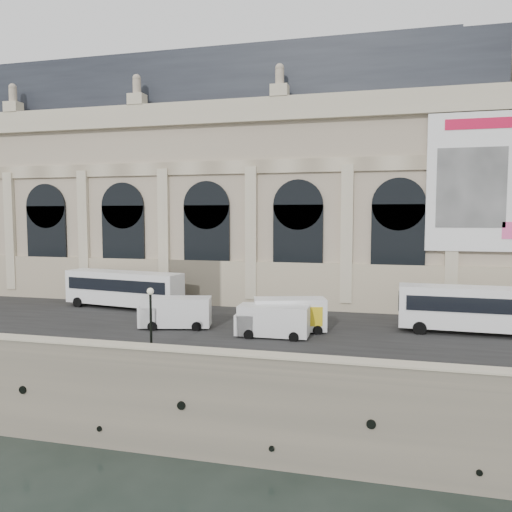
{
  "coord_description": "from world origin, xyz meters",
  "views": [
    {
      "loc": [
        14.32,
        -29.32,
        15.87
      ],
      "look_at": [
        1.48,
        22.0,
        11.58
      ],
      "focal_mm": 35.0,
      "sensor_mm": 36.0,
      "label": 1
    }
  ],
  "objects": [
    {
      "name": "ground",
      "position": [
        0.0,
        0.0,
        0.0
      ],
      "size": [
        260.0,
        260.0,
        0.0
      ],
      "primitive_type": "plane",
      "color": "black",
      "rests_on": "ground"
    },
    {
      "name": "parapet",
      "position": [
        0.0,
        0.6,
        6.62
      ],
      "size": [
        160.0,
        1.4,
        1.21
      ],
      "color": "gray",
      "rests_on": "quay"
    },
    {
      "name": "van_c",
      "position": [
        5.68,
        9.64,
        7.34
      ],
      "size": [
        5.93,
        2.55,
        2.62
      ],
      "color": "white",
      "rests_on": "quay"
    },
    {
      "name": "van_b",
      "position": [
        -3.28,
        10.74,
        7.4
      ],
      "size": [
        6.51,
        3.66,
        2.74
      ],
      "color": "white",
      "rests_on": "quay"
    },
    {
      "name": "quay",
      "position": [
        0.0,
        35.0,
        3.0
      ],
      "size": [
        160.0,
        70.0,
        6.0
      ],
      "primitive_type": "cube",
      "color": "gray",
      "rests_on": "ground"
    },
    {
      "name": "bus_right",
      "position": [
        22.68,
        14.67,
        8.23
      ],
      "size": [
        13.57,
        3.47,
        3.98
      ],
      "color": "white",
      "rests_on": "quay"
    },
    {
      "name": "bus_left",
      "position": [
        -12.02,
        18.06,
        8.22
      ],
      "size": [
        13.69,
        4.89,
        3.96
      ],
      "color": "white",
      "rests_on": "quay"
    },
    {
      "name": "box_truck",
      "position": [
        6.59,
        11.69,
        7.46
      ],
      "size": [
        7.54,
        4.22,
        2.9
      ],
      "color": "white",
      "rests_on": "quay"
    },
    {
      "name": "museum",
      "position": [
        -5.98,
        30.86,
        19.72
      ],
      "size": [
        69.0,
        18.7,
        29.1
      ],
      "color": "#C2AF95",
      "rests_on": "quay"
    },
    {
      "name": "street",
      "position": [
        0.0,
        14.0,
        6.03
      ],
      "size": [
        160.0,
        24.0,
        0.06
      ],
      "primitive_type": "cube",
      "color": "#2D2D2D",
      "rests_on": "quay"
    },
    {
      "name": "lamp_right",
      "position": [
        -1.35,
        2.62,
        8.39
      ],
      "size": [
        0.49,
        0.49,
        4.8
      ],
      "color": "black",
      "rests_on": "quay"
    }
  ]
}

